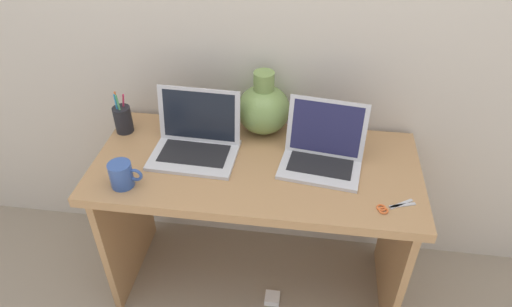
# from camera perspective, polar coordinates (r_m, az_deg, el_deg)

# --- Properties ---
(ground_plane) EXTENTS (6.00, 6.00, 0.00)m
(ground_plane) POSITION_cam_1_polar(r_m,az_deg,el_deg) (2.37, -0.00, -15.50)
(ground_plane) COLOR gray
(back_wall) EXTENTS (4.40, 0.04, 2.40)m
(back_wall) POSITION_cam_1_polar(r_m,az_deg,el_deg) (1.90, 1.46, 16.13)
(back_wall) COLOR beige
(back_wall) RESTS_ON ground
(desk) EXTENTS (1.31, 0.60, 0.75)m
(desk) POSITION_cam_1_polar(r_m,az_deg,el_deg) (1.94, -0.00, -5.22)
(desk) COLOR #AD7F51
(desk) RESTS_ON ground
(laptop_left) EXTENTS (0.35, 0.27, 0.25)m
(laptop_left) POSITION_cam_1_polar(r_m,az_deg,el_deg) (1.88, -7.46, 2.10)
(laptop_left) COLOR silver
(laptop_left) RESTS_ON desk
(laptop_right) EXTENTS (0.34, 0.28, 0.24)m
(laptop_right) POSITION_cam_1_polar(r_m,az_deg,el_deg) (1.82, 8.41, 0.69)
(laptop_right) COLOR silver
(laptop_right) RESTS_ON desk
(green_vase) EXTENTS (0.23, 0.23, 0.28)m
(green_vase) POSITION_cam_1_polar(r_m,az_deg,el_deg) (1.96, 0.96, 5.72)
(green_vase) COLOR #75934C
(green_vase) RESTS_ON desk
(coffee_mug) EXTENTS (0.13, 0.09, 0.10)m
(coffee_mug) POSITION_cam_1_polar(r_m,az_deg,el_deg) (1.77, -16.45, -2.56)
(coffee_mug) COLOR #335199
(coffee_mug) RESTS_ON desk
(pen_cup) EXTENTS (0.08, 0.08, 0.19)m
(pen_cup) POSITION_cam_1_polar(r_m,az_deg,el_deg) (2.06, -16.31, 4.17)
(pen_cup) COLOR black
(pen_cup) RESTS_ON desk
(scissors) EXTENTS (0.14, 0.09, 0.01)m
(scissors) POSITION_cam_1_polar(r_m,az_deg,el_deg) (1.70, 16.35, -6.50)
(scissors) COLOR #B7B7BC
(scissors) RESTS_ON desk
(power_brick) EXTENTS (0.07, 0.07, 0.03)m
(power_brick) POSITION_cam_1_polar(r_m,az_deg,el_deg) (2.29, 2.05, -17.63)
(power_brick) COLOR white
(power_brick) RESTS_ON ground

